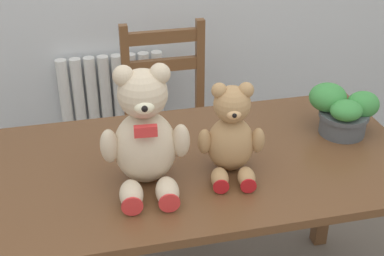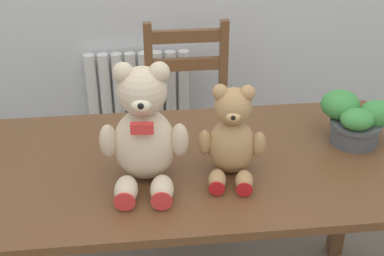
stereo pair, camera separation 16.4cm
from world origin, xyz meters
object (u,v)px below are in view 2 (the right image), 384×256
at_px(teddy_bear_left, 144,133).
at_px(teddy_bear_right, 232,137).
at_px(potted_plant, 355,119).
at_px(wooden_chair_behind, 190,126).

distance_m(teddy_bear_left, teddy_bear_right, 0.28).
distance_m(teddy_bear_left, potted_plant, 0.76).
bearing_deg(teddy_bear_right, potted_plant, -152.13).
relative_size(wooden_chair_behind, teddy_bear_right, 3.11).
height_order(wooden_chair_behind, teddy_bear_right, teddy_bear_right).
bearing_deg(teddy_bear_right, teddy_bear_left, 10.98).
xyz_separation_m(wooden_chair_behind, teddy_bear_right, (0.04, -0.84, 0.43)).
relative_size(wooden_chair_behind, teddy_bear_left, 2.43).
height_order(wooden_chair_behind, teddy_bear_left, teddy_bear_left).
xyz_separation_m(wooden_chair_behind, potted_plant, (0.50, -0.69, 0.38)).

